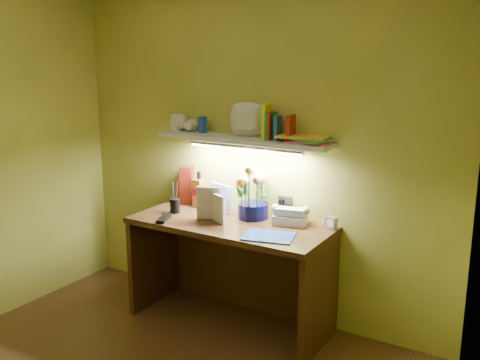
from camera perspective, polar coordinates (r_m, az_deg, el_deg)
name	(u,v)px	position (r m, az deg, el deg)	size (l,w,h in m)	color
desk	(230,273)	(3.80, -1.11, -9.91)	(1.40, 0.60, 0.75)	black
flower_bouquet	(253,192)	(3.72, 1.40, -1.30)	(0.24, 0.24, 0.37)	#070835
telephone	(291,215)	(3.63, 5.42, -3.70)	(0.22, 0.17, 0.13)	beige
desk_clock	(331,223)	(3.58, 9.72, -4.52)	(0.08, 0.04, 0.08)	#BBBBC0
whisky_bottle	(199,189)	(4.02, -4.38, -1.01)	(0.07, 0.07, 0.27)	#B05C19
whisky_box	(187,185)	(4.12, -5.68, -0.55)	(0.09, 0.09, 0.29)	#511107
pen_cup	(175,201)	(3.90, -6.98, -2.23)	(0.07, 0.07, 0.18)	black
art_card	(220,198)	(3.91, -2.19, -1.92)	(0.20, 0.04, 0.20)	silver
tv_remote	(164,218)	(3.76, -8.10, -4.07)	(0.06, 0.20, 0.02)	black
blue_folder	(269,236)	(3.38, 3.09, -6.02)	(0.32, 0.23, 0.01)	#2450B4
desk_book_a	(196,203)	(3.73, -4.67, -2.42)	(0.17, 0.02, 0.23)	beige
desk_book_b	(213,206)	(3.70, -2.89, -2.82)	(0.14, 0.01, 0.20)	silver
wall_shelf	(245,134)	(3.69, 0.53, 4.90)	(1.31, 0.34, 0.27)	silver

